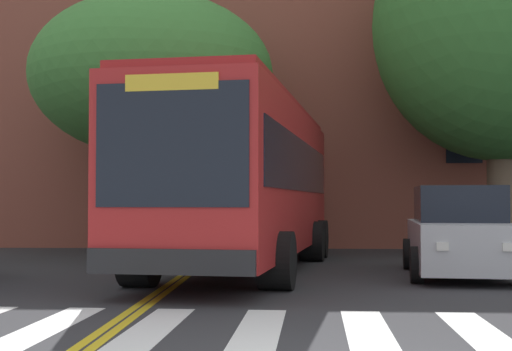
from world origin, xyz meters
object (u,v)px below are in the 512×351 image
(city_bus, at_px, (245,180))
(street_tree_curbside_large, at_px, (499,24))
(street_tree_curbside_small, at_px, (152,77))
(car_silver_far_lane, at_px, (459,235))
(car_white_behind_bus, at_px, (257,219))

(city_bus, xyz_separation_m, street_tree_curbside_large, (6.62, 4.04, 4.30))
(street_tree_curbside_large, bearing_deg, city_bus, -148.63)
(street_tree_curbside_small, bearing_deg, street_tree_curbside_large, -0.99)
(city_bus, distance_m, car_silver_far_lane, 4.56)
(city_bus, distance_m, car_white_behind_bus, 10.60)
(street_tree_curbside_large, distance_m, street_tree_curbside_small, 9.56)
(street_tree_curbside_large, height_order, street_tree_curbside_small, street_tree_curbside_large)
(car_white_behind_bus, distance_m, street_tree_curbside_large, 10.89)
(car_silver_far_lane, relative_size, street_tree_curbside_large, 0.44)
(street_tree_curbside_large, bearing_deg, car_white_behind_bus, 136.50)
(city_bus, height_order, street_tree_curbside_small, street_tree_curbside_small)
(car_silver_far_lane, bearing_deg, street_tree_curbside_small, 143.07)
(city_bus, bearing_deg, car_white_behind_bus, 91.21)
(street_tree_curbside_large, xyz_separation_m, street_tree_curbside_small, (-9.46, 0.16, -1.32))
(car_white_behind_bus, height_order, street_tree_curbside_small, street_tree_curbside_small)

